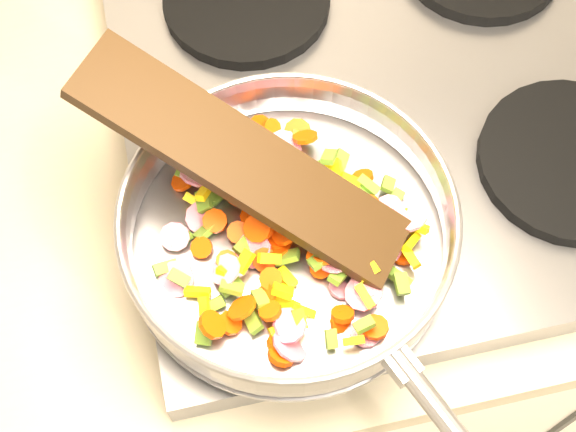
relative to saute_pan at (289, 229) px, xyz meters
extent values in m
cube|color=#939399|center=(0.16, 0.17, -0.07)|extent=(0.60, 0.60, 0.04)
cylinder|color=black|center=(0.02, 0.03, -0.04)|extent=(0.19, 0.19, 0.02)
cylinder|color=black|center=(0.30, 0.03, -0.04)|extent=(0.19, 0.19, 0.02)
cylinder|color=black|center=(0.02, 0.31, -0.04)|extent=(0.19, 0.19, 0.02)
cylinder|color=#9E9EA5|center=(0.00, 0.00, -0.03)|extent=(0.30, 0.30, 0.01)
torus|color=#9E9EA5|center=(0.00, 0.00, 0.00)|extent=(0.35, 0.35, 0.06)
torus|color=#9E9EA5|center=(0.00, 0.00, 0.03)|extent=(0.31, 0.31, 0.01)
cube|color=#9E9EA5|center=(0.06, -0.15, 0.02)|extent=(0.03, 0.04, 0.02)
cube|color=olive|center=(0.06, -0.01, -0.01)|extent=(0.02, 0.02, 0.01)
cube|color=olive|center=(0.01, -0.10, -0.02)|extent=(0.01, 0.02, 0.01)
cube|color=yellow|center=(-0.02, -0.08, -0.02)|extent=(0.03, 0.02, 0.01)
cylinder|color=#C6134D|center=(0.02, 0.04, -0.01)|extent=(0.04, 0.05, 0.02)
cylinder|color=#F34105|center=(0.04, 0.10, -0.01)|extent=(0.03, 0.03, 0.02)
cube|color=olive|center=(0.03, 0.01, -0.02)|extent=(0.03, 0.02, 0.02)
cube|color=yellow|center=(0.03, -0.01, -0.02)|extent=(0.02, 0.02, 0.01)
cube|color=yellow|center=(-0.09, -0.06, -0.02)|extent=(0.01, 0.03, 0.01)
cube|color=olive|center=(0.08, 0.03, -0.01)|extent=(0.02, 0.02, 0.01)
cylinder|color=#C6134D|center=(-0.03, 0.10, -0.02)|extent=(0.03, 0.03, 0.02)
cylinder|color=#C6134D|center=(-0.01, 0.11, -0.02)|extent=(0.04, 0.04, 0.02)
cube|color=yellow|center=(0.08, -0.03, -0.01)|extent=(0.02, 0.02, 0.01)
cube|color=olive|center=(0.06, -0.01, -0.02)|extent=(0.02, 0.02, 0.01)
cylinder|color=#F34105|center=(-0.03, -0.02, -0.02)|extent=(0.03, 0.03, 0.02)
cylinder|color=#F34105|center=(0.03, -0.08, -0.02)|extent=(0.03, 0.03, 0.02)
cylinder|color=#F34105|center=(-0.02, 0.01, -0.01)|extent=(0.02, 0.02, 0.02)
cylinder|color=#F34105|center=(-0.03, 0.03, -0.01)|extent=(0.03, 0.03, 0.01)
cylinder|color=#F34105|center=(-0.03, -0.11, -0.02)|extent=(0.03, 0.03, 0.02)
cylinder|color=#F34105|center=(0.03, -0.01, -0.02)|extent=(0.04, 0.04, 0.01)
cylinder|color=#F34105|center=(0.01, 0.09, -0.02)|extent=(0.03, 0.03, 0.02)
cube|color=yellow|center=(0.06, -0.06, 0.00)|extent=(0.02, 0.02, 0.02)
cylinder|color=#C6134D|center=(-0.04, -0.01, -0.02)|extent=(0.04, 0.04, 0.02)
cylinder|color=#F34105|center=(-0.01, 0.07, -0.02)|extent=(0.03, 0.03, 0.01)
cube|color=yellow|center=(0.00, -0.07, -0.02)|extent=(0.02, 0.02, 0.02)
cylinder|color=#F34105|center=(0.08, 0.05, -0.02)|extent=(0.03, 0.03, 0.02)
cube|color=yellow|center=(-0.03, 0.08, -0.02)|extent=(0.01, 0.02, 0.01)
cube|color=olive|center=(0.02, -0.03, -0.01)|extent=(0.02, 0.02, 0.01)
cylinder|color=#C6134D|center=(-0.03, 0.04, -0.01)|extent=(0.04, 0.03, 0.02)
cube|color=yellow|center=(-0.08, 0.06, -0.02)|extent=(0.02, 0.02, 0.02)
cylinder|color=#C6134D|center=(0.09, -0.03, -0.02)|extent=(0.03, 0.03, 0.02)
cylinder|color=#F34105|center=(0.00, 0.12, -0.01)|extent=(0.03, 0.04, 0.02)
cylinder|color=#F34105|center=(-0.03, 0.01, -0.01)|extent=(0.04, 0.04, 0.02)
cube|color=olive|center=(0.02, 0.04, -0.02)|extent=(0.02, 0.02, 0.02)
cube|color=olive|center=(-0.06, 0.06, -0.02)|extent=(0.03, 0.02, 0.01)
cube|color=olive|center=(0.07, -0.04, -0.01)|extent=(0.02, 0.02, 0.01)
cylinder|color=#F34105|center=(-0.06, 0.03, -0.02)|extent=(0.03, 0.03, 0.01)
cylinder|color=#F34105|center=(-0.08, -0.07, -0.01)|extent=(0.03, 0.04, 0.03)
cylinder|color=#F34105|center=(0.00, 0.01, -0.02)|extent=(0.03, 0.03, 0.02)
cylinder|color=#F34105|center=(-0.09, 0.09, -0.02)|extent=(0.04, 0.04, 0.02)
cylinder|color=#C6134D|center=(-0.02, -0.08, -0.02)|extent=(0.04, 0.04, 0.02)
cube|color=olive|center=(0.04, -0.10, -0.01)|extent=(0.02, 0.02, 0.01)
cube|color=olive|center=(0.03, 0.05, -0.01)|extent=(0.02, 0.02, 0.01)
cylinder|color=#F34105|center=(-0.03, -0.10, -0.02)|extent=(0.02, 0.03, 0.02)
cube|color=olive|center=(0.11, 0.02, -0.02)|extent=(0.02, 0.02, 0.01)
cube|color=yellow|center=(-0.06, 0.07, -0.02)|extent=(0.01, 0.02, 0.01)
cylinder|color=#F34105|center=(0.05, -0.10, -0.02)|extent=(0.03, 0.03, 0.01)
cylinder|color=#F34105|center=(-0.05, 0.01, -0.02)|extent=(0.02, 0.02, 0.01)
cylinder|color=#F34105|center=(-0.01, 0.00, -0.02)|extent=(0.03, 0.03, 0.01)
cylinder|color=#F34105|center=(-0.03, -0.05, -0.01)|extent=(0.02, 0.03, 0.02)
cube|color=yellow|center=(-0.06, 0.11, -0.02)|extent=(0.03, 0.01, 0.02)
cube|color=yellow|center=(0.04, 0.01, -0.02)|extent=(0.02, 0.02, 0.01)
cube|color=yellow|center=(-0.06, -0.02, -0.01)|extent=(0.02, 0.02, 0.02)
cylinder|color=#F34105|center=(-0.03, -0.07, -0.01)|extent=(0.03, 0.03, 0.01)
cylinder|color=#C6134D|center=(-0.05, 0.11, -0.02)|extent=(0.03, 0.03, 0.02)
cube|color=yellow|center=(0.05, -0.07, -0.01)|extent=(0.02, 0.03, 0.01)
cylinder|color=#C6134D|center=(0.04, -0.06, -0.03)|extent=(0.03, 0.03, 0.01)
cylinder|color=#C6134D|center=(-0.02, -0.10, -0.02)|extent=(0.03, 0.04, 0.03)
cube|color=yellow|center=(0.11, -0.01, -0.02)|extent=(0.01, 0.03, 0.02)
cylinder|color=#C6134D|center=(0.02, 0.07, -0.02)|extent=(0.05, 0.04, 0.03)
cube|color=olive|center=(-0.08, -0.05, -0.02)|extent=(0.02, 0.02, 0.01)
cube|color=olive|center=(-0.08, 0.08, -0.01)|extent=(0.02, 0.02, 0.01)
cylinder|color=#C6134D|center=(-0.07, 0.08, -0.01)|extent=(0.04, 0.04, 0.03)
cube|color=olive|center=(-0.07, 0.06, -0.02)|extent=(0.01, 0.02, 0.01)
cube|color=olive|center=(-0.04, 0.00, -0.02)|extent=(0.02, 0.02, 0.01)
cylinder|color=#F34105|center=(0.03, -0.09, -0.02)|extent=(0.03, 0.02, 0.02)
cube|color=yellow|center=(-0.02, -0.06, -0.02)|extent=(0.03, 0.02, 0.01)
cube|color=olive|center=(0.07, 0.07, -0.03)|extent=(0.02, 0.03, 0.01)
cylinder|color=#F34105|center=(0.01, 0.11, -0.01)|extent=(0.02, 0.02, 0.02)
cube|color=yellow|center=(0.01, 0.06, -0.02)|extent=(0.02, 0.02, 0.01)
cylinder|color=#C6134D|center=(-0.04, 0.08, -0.03)|extent=(0.03, 0.03, 0.02)
cylinder|color=#C6134D|center=(-0.01, 0.10, -0.01)|extent=(0.05, 0.05, 0.02)
cube|color=yellow|center=(0.06, 0.07, -0.02)|extent=(0.02, 0.02, 0.02)
cube|color=olive|center=(-0.05, -0.07, -0.02)|extent=(0.02, 0.03, 0.02)
cylinder|color=#C6134D|center=(0.11, -0.01, -0.01)|extent=(0.05, 0.05, 0.02)
cube|color=olive|center=(0.05, 0.07, -0.02)|extent=(0.02, 0.02, 0.01)
cube|color=olive|center=(-0.07, 0.02, -0.02)|extent=(0.03, 0.02, 0.01)
cylinder|color=#C6134D|center=(0.06, -0.04, -0.01)|extent=(0.03, 0.03, 0.02)
cube|color=yellow|center=(-0.05, 0.09, -0.01)|extent=(0.02, 0.01, 0.01)
cube|color=yellow|center=(0.00, 0.05, -0.02)|extent=(0.02, 0.02, 0.01)
cube|color=olive|center=(-0.09, -0.07, -0.02)|extent=(0.02, 0.03, 0.02)
cube|color=yellow|center=(0.05, 0.02, -0.01)|extent=(0.02, 0.02, 0.01)
cube|color=olive|center=(-0.06, -0.04, -0.01)|extent=(0.02, 0.02, 0.01)
cylinder|color=#C6134D|center=(0.10, 0.01, -0.02)|extent=(0.03, 0.03, 0.02)
cube|color=olive|center=(0.07, 0.03, -0.02)|extent=(0.02, 0.03, 0.01)
cube|color=olive|center=(0.10, 0.03, -0.02)|extent=(0.02, 0.02, 0.01)
cube|color=yellow|center=(0.07, 0.04, -0.01)|extent=(0.02, 0.02, 0.02)
cube|color=yellow|center=(-0.07, 0.06, 0.00)|extent=(0.02, 0.02, 0.02)
cylinder|color=#C6134D|center=(0.08, -0.04, -0.02)|extent=(0.04, 0.04, 0.01)
cylinder|color=#F34105|center=(-0.05, 0.07, -0.01)|extent=(0.03, 0.03, 0.02)
cube|color=yellow|center=(-0.02, -0.02, -0.01)|extent=(0.02, 0.01, 0.02)
cylinder|color=#F34105|center=(0.10, -0.04, -0.03)|extent=(0.03, 0.03, 0.01)
cylinder|color=#F34105|center=(-0.02, 0.07, -0.02)|extent=(0.03, 0.03, 0.02)
cylinder|color=#F34105|center=(-0.06, -0.01, -0.02)|extent=(0.03, 0.03, 0.01)
cylinder|color=#F34105|center=(-0.08, 0.01, -0.02)|extent=(0.03, 0.03, 0.01)
cube|color=olive|center=(-0.01, -0.02, -0.02)|extent=(0.03, 0.02, 0.02)
cube|color=yellow|center=(0.06, 0.06, -0.02)|extent=(0.01, 0.03, 0.01)
cylinder|color=#F34105|center=(0.08, 0.01, -0.01)|extent=(0.04, 0.04, 0.02)
cube|color=olive|center=(-0.12, 0.00, -0.03)|extent=(0.02, 0.02, 0.01)
cube|color=yellow|center=(0.11, -0.03, -0.01)|extent=(0.02, 0.02, 0.02)
cube|color=yellow|center=(0.11, -0.01, -0.01)|extent=(0.01, 0.03, 0.01)
cube|color=olive|center=(-0.07, 0.05, -0.01)|extent=(0.02, 0.02, 0.01)
cube|color=olive|center=(0.03, -0.05, -0.01)|extent=(0.02, 0.02, 0.01)
cube|color=olive|center=(-0.03, 0.12, -0.02)|extent=(0.02, 0.02, 0.01)
cube|color=olive|center=(0.07, 0.01, -0.01)|extent=(0.02, 0.02, 0.02)
cube|color=yellow|center=(0.10, -0.05, -0.01)|extent=(0.01, 0.02, 0.01)
cube|color=olive|center=(0.09, -0.07, -0.01)|extent=(0.01, 0.02, 0.01)
cube|color=olive|center=(0.07, -0.03, -0.01)|extent=(0.01, 0.02, 0.01)
cube|color=yellow|center=(-0.09, -0.03, -0.02)|extent=(0.03, 0.02, 0.01)
cylinder|color=#C6134D|center=(-0.02, -0.09, -0.01)|extent=(0.04, 0.04, 0.01)
cube|color=olive|center=(0.06, 0.07, -0.01)|extent=(0.02, 0.02, 0.02)
cube|color=yellow|center=(-0.02, -0.06, -0.01)|extent=(0.02, 0.02, 0.02)
cylinder|color=#F34105|center=(0.03, -0.03, -0.01)|extent=(0.03, 0.02, 0.03)
cylinder|color=#F34105|center=(-0.04, 0.05, -0.02)|extent=(0.03, 0.02, 0.02)
cylinder|color=#C6134D|center=(-0.06, -0.02, -0.01)|extent=(0.04, 0.04, 0.02)
cylinder|color=#F34105|center=(-0.03, 0.11, -0.02)|extent=(0.04, 0.04, 0.01)
cylinder|color=#F34105|center=(0.05, -0.01, -0.02)|extent=(0.03, 0.04, 0.03)
cylinder|color=#F34105|center=(0.00, 0.02, -0.02)|extent=(0.03, 0.03, 0.02)
cylinder|color=#C6134D|center=(0.11, 0.00, -0.02)|extent=(0.05, 0.05, 0.01)
cube|color=olive|center=(0.05, -0.03, -0.02)|extent=(0.03, 0.03, 0.01)
cube|color=yellow|center=(0.04, 0.00, -0.01)|extent=(0.02, 0.02, 0.01)
cylinder|color=#F34105|center=(-0.03, 0.08, -0.02)|extent=(0.03, 0.03, 0.02)
cylinder|color=#F34105|center=(0.09, 0.01, -0.02)|extent=(0.03, 0.02, 0.02)
cube|color=olive|center=(0.09, -0.06, -0.02)|extent=(0.02, 0.02, 0.01)
cube|color=olive|center=(-0.01, 0.00, -0.03)|extent=(0.02, 0.02, 0.01)
cylinder|color=#C6134D|center=(0.00, 0.08, -0.01)|extent=(0.03, 0.04, 0.02)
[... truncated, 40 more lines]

